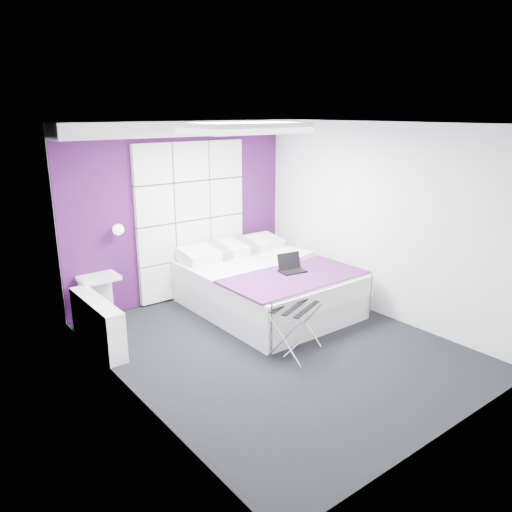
% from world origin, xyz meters
% --- Properties ---
extents(floor, '(4.40, 4.40, 0.00)m').
position_xyz_m(floor, '(0.00, 0.00, 0.00)').
color(floor, black).
rests_on(floor, ground).
extents(ceiling, '(4.40, 4.40, 0.00)m').
position_xyz_m(ceiling, '(0.00, 0.00, 2.60)').
color(ceiling, white).
rests_on(ceiling, wall_back).
extents(wall_back, '(3.60, 0.00, 3.60)m').
position_xyz_m(wall_back, '(0.00, 2.20, 1.30)').
color(wall_back, white).
rests_on(wall_back, floor).
extents(wall_left, '(0.00, 4.40, 4.40)m').
position_xyz_m(wall_left, '(-1.80, 0.00, 1.30)').
color(wall_left, white).
rests_on(wall_left, floor).
extents(wall_right, '(0.00, 4.40, 4.40)m').
position_xyz_m(wall_right, '(1.80, 0.00, 1.30)').
color(wall_right, white).
rests_on(wall_right, floor).
extents(accent_wall, '(3.58, 0.02, 2.58)m').
position_xyz_m(accent_wall, '(0.00, 2.19, 1.30)').
color(accent_wall, '#3E1045').
rests_on(accent_wall, wall_back).
extents(soffit, '(3.58, 0.50, 0.20)m').
position_xyz_m(soffit, '(0.00, 1.95, 2.50)').
color(soffit, white).
rests_on(soffit, wall_back).
extents(headboard, '(1.80, 0.08, 2.30)m').
position_xyz_m(headboard, '(0.15, 2.14, 1.17)').
color(headboard, white).
rests_on(headboard, wall_back).
extents(skylight, '(1.36, 0.86, 0.12)m').
position_xyz_m(skylight, '(0.00, 0.60, 2.55)').
color(skylight, white).
rests_on(skylight, ceiling).
extents(wall_lamp, '(0.15, 0.15, 0.15)m').
position_xyz_m(wall_lamp, '(-1.05, 2.06, 1.22)').
color(wall_lamp, white).
rests_on(wall_lamp, wall_back).
extents(radiator, '(0.22, 1.20, 0.60)m').
position_xyz_m(radiator, '(-1.69, 1.30, 0.30)').
color(radiator, white).
rests_on(radiator, floor).
extents(bed, '(1.89, 2.29, 0.80)m').
position_xyz_m(bed, '(0.65, 1.00, 0.34)').
color(bed, white).
rests_on(bed, floor).
extents(nightstand, '(0.50, 0.39, 0.06)m').
position_xyz_m(nightstand, '(-1.38, 2.02, 0.61)').
color(nightstand, white).
rests_on(nightstand, wall_back).
extents(luggage_rack, '(0.59, 0.43, 0.58)m').
position_xyz_m(luggage_rack, '(0.07, -0.25, 0.29)').
color(luggage_rack, silver).
rests_on(luggage_rack, floor).
extents(laptop, '(0.34, 0.24, 0.25)m').
position_xyz_m(laptop, '(0.74, 0.61, 0.71)').
color(laptop, black).
rests_on(laptop, bed).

